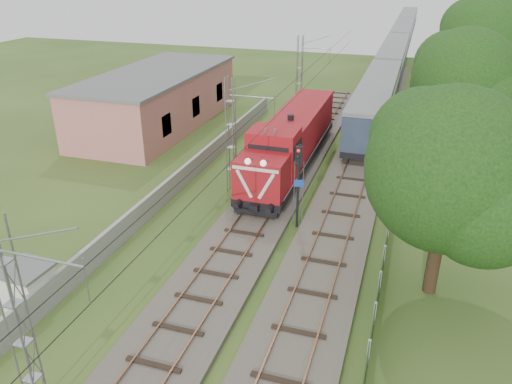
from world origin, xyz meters
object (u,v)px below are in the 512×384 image
(locomotive, at_px, (292,140))
(relay_hut, at_px, (29,287))
(coach_rake, at_px, (398,44))
(signal_post, at_px, (298,172))

(locomotive, bearing_deg, relay_hut, -110.19)
(coach_rake, bearing_deg, relay_hut, -100.12)
(coach_rake, distance_m, signal_post, 58.36)
(relay_hut, bearing_deg, coach_rake, 79.88)
(coach_rake, distance_m, relay_hut, 70.56)
(locomotive, distance_m, signal_post, 9.44)
(signal_post, bearing_deg, coach_rake, 87.67)
(locomotive, xyz_separation_m, coach_rake, (5.00, 49.32, 0.25))
(coach_rake, xyz_separation_m, signal_post, (-2.38, -58.30, 1.03))
(locomotive, relative_size, coach_rake, 0.19)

